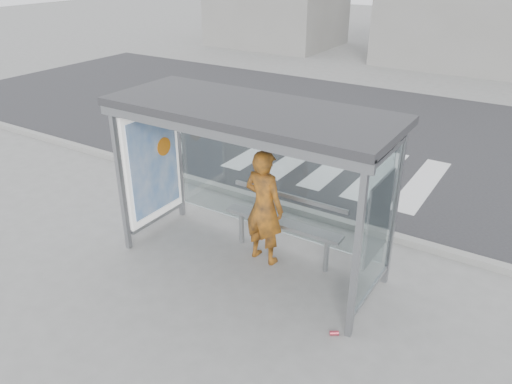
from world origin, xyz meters
TOP-DOWN VIEW (x-y plane):
  - ground at (0.00, 0.00)m, footprint 80.00×80.00m
  - road at (0.00, 7.00)m, footprint 30.00×10.00m
  - curb at (0.00, 1.95)m, footprint 30.00×0.18m
  - crosswalk at (-0.50, 4.50)m, footprint 4.55×3.00m
  - bus_shelter at (-0.37, 0.06)m, footprint 4.25×1.65m
  - building_center at (0.00, 18.00)m, footprint 8.00×5.00m
  - person at (0.11, 0.24)m, footprint 0.74×0.52m
  - bench at (0.32, 0.50)m, footprint 2.04×0.33m
  - soda_can at (1.84, -0.80)m, footprint 0.13×0.12m

SIDE VIEW (x-z plane):
  - ground at x=0.00m, z-range 0.00..0.00m
  - crosswalk at x=-0.50m, z-range 0.00..0.00m
  - road at x=0.00m, z-range 0.00..0.01m
  - soda_can at x=1.84m, z-range 0.00..0.06m
  - curb at x=0.00m, z-range 0.00..0.12m
  - bench at x=0.32m, z-range 0.09..1.15m
  - person at x=0.11m, z-range 0.00..1.91m
  - bus_shelter at x=-0.37m, z-range 0.67..3.29m
  - building_center at x=0.00m, z-range 0.00..5.00m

